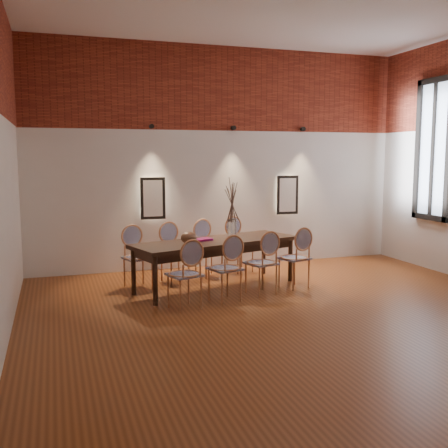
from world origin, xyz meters
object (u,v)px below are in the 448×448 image
object	(u,v)px
chair_near_a	(184,274)
chair_far_d	(240,245)
vase	(232,229)
dining_table	(216,264)
chair_near_c	(261,263)
chair_far_a	(138,258)
chair_near_d	(294,258)
chair_near_b	(225,268)
bowl	(189,238)
book	(203,239)
chair_far_b	(175,253)
chair_far_c	(209,249)

from	to	relation	value
chair_near_a	chair_far_d	size ratio (longest dim) A/B	1.00
vase	chair_far_d	bearing A→B (deg)	62.80
dining_table	chair_near_c	world-z (taller)	chair_near_c
chair_far_a	chair_near_c	bearing A→B (deg)	133.14
chair_near_d	chair_far_d	world-z (taller)	same
chair_near_c	chair_near_b	bearing A→B (deg)	180.00
bowl	book	xyz separation A→B (m)	(0.29, 0.23, -0.07)
chair_far_d	bowl	world-z (taller)	chair_far_d
chair_near_b	vase	distance (m)	1.04
chair_near_a	book	size ratio (longest dim) A/B	3.62
chair_near_d	chair_near_b	bearing A→B (deg)	180.00
chair_far_a	chair_far_b	distance (m)	0.66
chair_far_c	book	world-z (taller)	chair_far_c
bowl	book	distance (m)	0.37
bowl	chair_far_b	bearing A→B (deg)	92.80
chair_far_d	vase	size ratio (longest dim) A/B	3.13
book	bowl	bearing A→B (deg)	-141.40
chair_near_d	chair_far_b	size ratio (longest dim) A/B	1.00
chair_near_b	chair_near_d	world-z (taller)	same
chair_near_c	chair_far_b	world-z (taller)	same
chair_near_d	chair_far_b	xyz separation A→B (m)	(-1.67, 0.96, 0.00)
chair_far_a	chair_near_a	bearing A→B (deg)	90.00
chair_near_c	chair_far_b	xyz separation A→B (m)	(-1.04, 1.15, 0.00)
chair_near_a	chair_near_c	distance (m)	1.32
bowl	chair_far_c	bearing A→B (deg)	58.54
chair_far_a	chair_far_b	world-z (taller)	same
bowl	dining_table	bearing A→B (deg)	22.45
chair_near_b	chair_near_c	world-z (taller)	same
chair_near_c	chair_far_c	xyz separation A→B (m)	(-0.41, 1.35, 0.00)
chair_near_c	chair_near_d	distance (m)	0.66
chair_near_d	bowl	distance (m)	1.69
chair_near_d	chair_far_b	bearing A→B (deg)	133.14
dining_table	chair_near_d	bearing A→B (deg)	-35.43
dining_table	chair_far_b	bearing A→B (deg)	115.11
chair_near_a	bowl	bearing A→B (deg)	54.32
chair_far_b	chair_near_b	bearing A→B (deg)	90.00
chair_far_a	chair_far_b	size ratio (longest dim) A/B	1.00
chair_near_b	chair_far_b	world-z (taller)	same
chair_near_d	book	bearing A→B (deg)	146.02
chair_near_d	chair_far_c	bearing A→B (deg)	115.11
chair_far_c	bowl	xyz separation A→B (m)	(-0.59, -0.97, 0.37)
chair_near_b	chair_far_d	distance (m)	1.93
chair_far_b	book	distance (m)	0.70
chair_near_c	book	distance (m)	0.99
chair_near_d	book	world-z (taller)	chair_near_d
vase	chair_near_c	bearing A→B (deg)	-71.09
dining_table	vase	distance (m)	0.61
chair_far_c	chair_far_a	bearing A→B (deg)	0.00
chair_near_b	chair_far_d	xyz separation A→B (m)	(0.85, 1.73, 0.00)
dining_table	bowl	bearing A→B (deg)	-174.51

